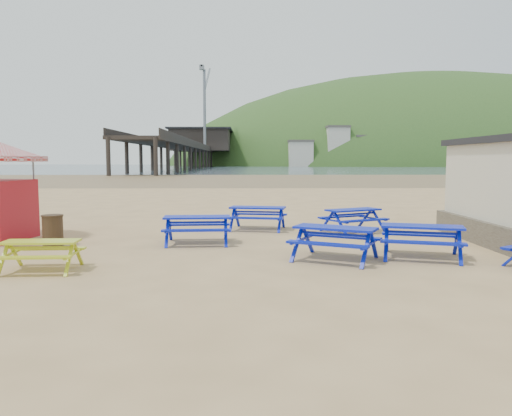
{
  "coord_description": "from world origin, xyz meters",
  "views": [
    {
      "loc": [
        0.11,
        -13.71,
        2.46
      ],
      "look_at": [
        0.37,
        1.5,
        1.0
      ],
      "focal_mm": 35.0,
      "sensor_mm": 36.0,
      "label": 1
    }
  ],
  "objects_px": {
    "picnic_table_blue_a": "(197,230)",
    "picnic_table_yellow": "(41,256)",
    "litter_bin": "(53,230)",
    "picnic_table_blue_b": "(258,218)"
  },
  "relations": [
    {
      "from": "picnic_table_blue_a",
      "to": "picnic_table_yellow",
      "type": "distance_m",
      "value": 4.76
    },
    {
      "from": "picnic_table_blue_a",
      "to": "litter_bin",
      "type": "xyz_separation_m",
      "value": [
        -4.12,
        -0.33,
        0.05
      ]
    },
    {
      "from": "picnic_table_blue_a",
      "to": "picnic_table_blue_b",
      "type": "height_order",
      "value": "same"
    },
    {
      "from": "picnic_table_blue_a",
      "to": "picnic_table_yellow",
      "type": "bearing_deg",
      "value": -133.83
    },
    {
      "from": "picnic_table_blue_a",
      "to": "picnic_table_blue_b",
      "type": "distance_m",
      "value": 3.48
    },
    {
      "from": "picnic_table_yellow",
      "to": "litter_bin",
      "type": "relative_size",
      "value": 1.87
    },
    {
      "from": "picnic_table_yellow",
      "to": "litter_bin",
      "type": "xyz_separation_m",
      "value": [
        -1.02,
        3.28,
        0.12
      ]
    },
    {
      "from": "litter_bin",
      "to": "picnic_table_yellow",
      "type": "bearing_deg",
      "value": -72.79
    },
    {
      "from": "picnic_table_yellow",
      "to": "litter_bin",
      "type": "distance_m",
      "value": 3.43
    },
    {
      "from": "picnic_table_blue_b",
      "to": "picnic_table_yellow",
      "type": "relative_size",
      "value": 1.31
    }
  ]
}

